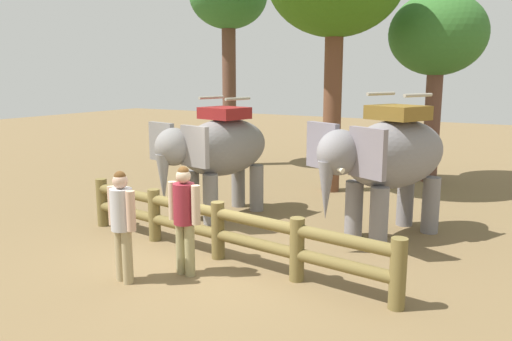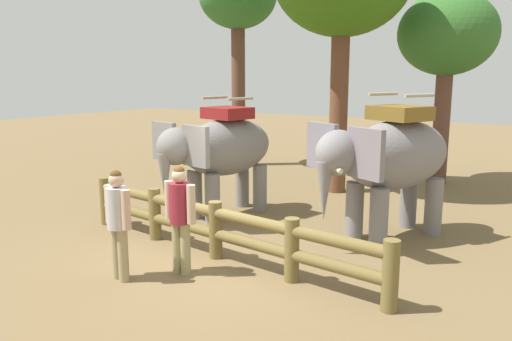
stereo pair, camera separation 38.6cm
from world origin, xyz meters
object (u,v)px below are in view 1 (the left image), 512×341
(tree_back_center, at_px, (438,38))
(tree_far_right, at_px, (228,2))
(elephant_near_left, at_px, (218,150))
(tourist_woman_in_black, at_px, (122,219))
(tourist_man_in_blue, at_px, (184,213))
(log_fence, at_px, (218,226))
(elephant_center, at_px, (388,158))

(tree_back_center, height_order, tree_far_right, tree_far_right)
(elephant_near_left, distance_m, tree_back_center, 7.92)
(tree_back_center, bearing_deg, tourist_woman_in_black, -103.45)
(tourist_man_in_blue, relative_size, tree_far_right, 0.26)
(log_fence, relative_size, tourist_woman_in_black, 3.82)
(tourist_man_in_blue, distance_m, tree_far_right, 11.41)
(log_fence, xyz_separation_m, tourist_man_in_blue, (-0.03, -0.91, 0.46))
(log_fence, distance_m, tourist_man_in_blue, 1.02)
(log_fence, relative_size, tree_far_right, 0.97)
(log_fence, distance_m, tourist_woman_in_black, 1.84)
(tree_back_center, bearing_deg, tree_far_right, -174.02)
(log_fence, distance_m, elephant_center, 3.69)
(elephant_center, relative_size, tourist_man_in_blue, 1.89)
(tourist_man_in_blue, bearing_deg, elephant_near_left, 115.43)
(elephant_near_left, distance_m, tree_far_right, 8.03)
(elephant_near_left, relative_size, tree_back_center, 0.58)
(elephant_center, xyz_separation_m, tourist_woman_in_black, (-2.95, -4.37, -0.60))
(tourist_man_in_blue, xyz_separation_m, tree_back_center, (1.86, 9.81, 3.28))
(tourist_woman_in_black, relative_size, tree_far_right, 0.25)
(tourist_man_in_blue, distance_m, tree_back_center, 10.51)
(elephant_near_left, bearing_deg, tree_far_right, 121.09)
(tree_far_right, bearing_deg, tourist_woman_in_black, -65.84)
(elephant_center, distance_m, tourist_man_in_blue, 4.33)
(tourist_woman_in_black, xyz_separation_m, tourist_man_in_blue, (0.66, 0.74, 0.01))
(elephant_near_left, bearing_deg, tourist_man_in_blue, -64.57)
(log_fence, height_order, elephant_near_left, elephant_near_left)
(log_fence, bearing_deg, tree_back_center, 78.41)
(log_fence, xyz_separation_m, tree_back_center, (1.83, 8.90, 3.74))
(elephant_center, bearing_deg, tree_far_right, 143.46)
(log_fence, xyz_separation_m, tree_far_right, (-5.10, 8.18, 5.15))
(log_fence, distance_m, tree_back_center, 9.83)
(log_fence, relative_size, tourist_man_in_blue, 3.77)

